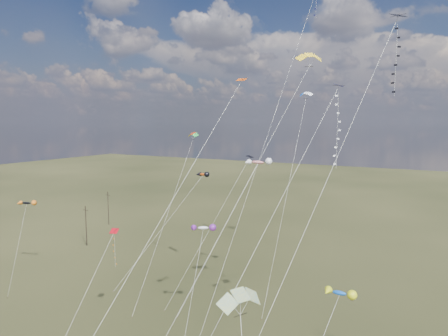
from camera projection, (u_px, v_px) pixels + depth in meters
The scene contains 17 objects.
utility_pole_near at pixel (86, 225), 79.31m from camera, with size 1.40×0.20×8.00m.
utility_pole_far at pixel (108, 208), 95.32m from camera, with size 1.40×0.20×8.00m.
diamond_black_high at pixel (387, 74), 31.46m from camera, with size 9.79×20.00×33.28m.
diamond_navy_tall at pixel (306, 30), 54.90m from camera, with size 5.83×25.00×43.42m.
diamond_black_mid at pixel (226, 199), 53.72m from camera, with size 8.27×9.89×20.06m.
diamond_red_low at pixel (112, 253), 45.74m from camera, with size 1.11×10.13×12.39m.
diamond_navy_right at pixel (330, 140), 34.55m from camera, with size 7.62×24.05×27.96m.
diamond_orange_center at pixel (176, 193), 30.96m from camera, with size 5.59×25.17×28.60m.
parafoil_yellow at pixel (309, 56), 39.33m from camera, with size 12.02×16.88×31.86m.
parafoil_blue_white at pixel (306, 94), 66.66m from camera, with size 3.15×23.00×29.99m.
parafoil_striped at pixel (241, 296), 22.89m from camera, with size 6.46×9.29×15.44m.
parafoil_tricolor at pixel (193, 135), 60.14m from camera, with size 2.26×15.26×23.39m.
novelty_black_orange at pixel (26, 203), 64.15m from camera, with size 7.48×8.71×12.09m.
novelty_orange_black at pixel (202, 175), 62.46m from camera, with size 9.42×12.60×16.92m.
novelty_white_purple at pixel (203, 228), 46.47m from camera, with size 3.91×10.02×12.76m.
novelty_redwhite_stripe at pixel (258, 163), 56.51m from camera, with size 7.38×13.28×19.54m.
novelty_blue_yellow at pixel (339, 294), 28.54m from camera, with size 4.20×8.94×12.84m.
Camera 1 is at (23.47, -24.52, 24.70)m, focal length 32.00 mm.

